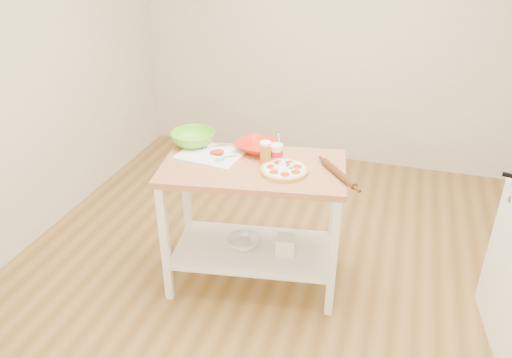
{
  "coord_description": "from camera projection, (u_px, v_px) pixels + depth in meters",
  "views": [
    {
      "loc": [
        0.63,
        -2.55,
        2.3
      ],
      "look_at": [
        -0.19,
        0.14,
        0.79
      ],
      "focal_mm": 35.0,
      "sensor_mm": 36.0,
      "label": 1
    }
  ],
  "objects": [
    {
      "name": "knife",
      "position": [
        203.0,
        147.0,
        3.32
      ],
      "size": [
        0.25,
        0.14,
        0.01
      ],
      "rotation": [
        0.0,
        0.0,
        0.41
      ],
      "color": "silver",
      "rests_on": "cutting_board"
    },
    {
      "name": "pizza",
      "position": [
        284.0,
        170.0,
        3.03
      ],
      "size": [
        0.29,
        0.29,
        0.05
      ],
      "rotation": [
        0.0,
        0.0,
        0.26
      ],
      "color": "#E1AF60",
      "rests_on": "prep_island"
    },
    {
      "name": "shelf_bin",
      "position": [
        285.0,
        245.0,
        3.36
      ],
      "size": [
        0.14,
        0.14,
        0.12
      ],
      "primitive_type": "cube",
      "rotation": [
        0.0,
        0.0,
        0.16
      ],
      "color": "white",
      "rests_on": "prep_island"
    },
    {
      "name": "room_shell",
      "position": [
        282.0,
        106.0,
        2.76
      ],
      "size": [
        4.04,
        4.54,
        2.74
      ],
      "color": "olive",
      "rests_on": "ground"
    },
    {
      "name": "orange_bowl",
      "position": [
        257.0,
        147.0,
        3.29
      ],
      "size": [
        0.32,
        0.32,
        0.06
      ],
      "primitive_type": "imported",
      "rotation": [
        0.0,
        0.0,
        -0.28
      ],
      "color": "red",
      "rests_on": "prep_island"
    },
    {
      "name": "spatula",
      "position": [
        225.0,
        158.0,
        3.17
      ],
      "size": [
        0.13,
        0.12,
        0.01
      ],
      "rotation": [
        0.0,
        0.0,
        0.55
      ],
      "color": "#48B79E",
      "rests_on": "cutting_board"
    },
    {
      "name": "beer_pint",
      "position": [
        265.0,
        153.0,
        3.11
      ],
      "size": [
        0.07,
        0.07,
        0.15
      ],
      "color": "#AA731D",
      "rests_on": "prep_island"
    },
    {
      "name": "green_bowl",
      "position": [
        193.0,
        138.0,
        3.37
      ],
      "size": [
        0.33,
        0.33,
        0.09
      ],
      "primitive_type": "imported",
      "rotation": [
        0.0,
        0.0,
        -0.13
      ],
      "color": "#62C629",
      "rests_on": "prep_island"
    },
    {
      "name": "prep_island",
      "position": [
        253.0,
        200.0,
        3.23
      ],
      "size": [
        1.23,
        0.8,
        0.9
      ],
      "rotation": [
        0.0,
        0.0,
        0.16
      ],
      "color": "#B07248",
      "rests_on": "ground"
    },
    {
      "name": "shelf_glass_bowl",
      "position": [
        243.0,
        242.0,
        3.43
      ],
      "size": [
        0.25,
        0.25,
        0.07
      ],
      "primitive_type": "imported",
      "rotation": [
        0.0,
        0.0,
        -0.17
      ],
      "color": "silver",
      "rests_on": "prep_island"
    },
    {
      "name": "cutting_board",
      "position": [
        211.0,
        154.0,
        3.25
      ],
      "size": [
        0.43,
        0.35,
        0.04
      ],
      "rotation": [
        0.0,
        0.0,
        -0.12
      ],
      "color": "white",
      "rests_on": "prep_island"
    },
    {
      "name": "rolling_pin",
      "position": [
        339.0,
        174.0,
        2.97
      ],
      "size": [
        0.26,
        0.31,
        0.04
      ],
      "primitive_type": "cylinder",
      "rotation": [
        1.57,
        0.0,
        0.68
      ],
      "color": "#542C13",
      "rests_on": "prep_island"
    },
    {
      "name": "yogurt_tub",
      "position": [
        276.0,
        152.0,
        3.15
      ],
      "size": [
        0.09,
        0.09,
        0.19
      ],
      "color": "white",
      "rests_on": "prep_island"
    }
  ]
}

